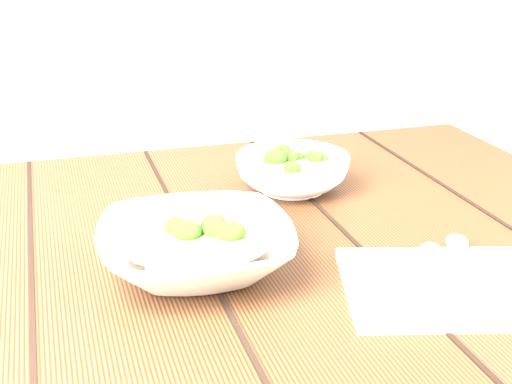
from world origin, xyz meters
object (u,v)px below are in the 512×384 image
Objects in this scene: soup_bowl_front at (196,246)px; trivet at (240,219)px; table at (209,319)px; soup_bowl_back at (293,171)px; napkin at (442,286)px.

soup_bowl_front reaches higher than trivet.
table is at bearing -159.35° from trivet.
napkin is at bearing -81.63° from soup_bowl_back.
soup_bowl_back is at bearing 45.88° from trivet.
napkin is (0.05, -0.35, -0.02)m from soup_bowl_back.
soup_bowl_front is 0.30m from soup_bowl_back.
soup_bowl_back is 0.17m from trivet.
trivet is (-0.12, -0.12, -0.02)m from soup_bowl_back.
table is at bearing 151.71° from napkin.
soup_bowl_front reaches higher than napkin.
soup_bowl_front is 0.28m from napkin.
table is 0.26m from soup_bowl_back.
table is 6.23× the size of soup_bowl_back.
trivet is 0.52× the size of napkin.
table is 0.14m from trivet.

